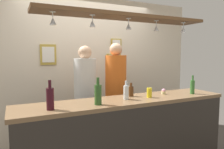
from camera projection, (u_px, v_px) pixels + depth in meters
The scene contains 20 objects.
back_wall at pixel (89, 68), 3.85m from camera, with size 4.40×0.06×2.60m, color beige.
bar_counter at pixel (134, 129), 2.47m from camera, with size 2.70×0.55×1.01m.
overhead_glass_rack at pixel (126, 17), 2.53m from camera, with size 2.20×0.36×0.04m, color brown.
hanging_wineglass_far_left at pixel (53, 21), 2.12m from camera, with size 0.07×0.07×0.13m.
hanging_wineglass_left at pixel (92, 23), 2.29m from camera, with size 0.07×0.07×0.13m.
hanging_wineglass_center_left at pixel (129, 26), 2.51m from camera, with size 0.07×0.07×0.13m.
hanging_wineglass_center at pixel (156, 28), 2.69m from camera, with size 0.07×0.07×0.13m.
hanging_wineglass_center_right at pixel (183, 29), 2.85m from camera, with size 0.07×0.07×0.13m.
person_middle_white_patterned_shirt at pixel (85, 90), 3.16m from camera, with size 0.34×0.34×1.69m.
person_right_orange_shirt at pixel (116, 86), 3.38m from camera, with size 0.34×0.34×1.74m.
bottle_beer_brown_stubby at pixel (131, 91), 2.74m from camera, with size 0.07×0.07×0.18m.
bottle_wine_dark_red at pixel (50, 98), 2.07m from camera, with size 0.08×0.08×0.30m.
bottle_champagne_green at pixel (98, 94), 2.28m from camera, with size 0.08×0.08×0.30m.
bottle_beer_green_import at pixel (192, 86), 2.92m from camera, with size 0.06×0.06×0.26m.
bottle_soda_clear at pixel (126, 92), 2.55m from camera, with size 0.06×0.06×0.23m.
drink_can at pixel (149, 93), 2.67m from camera, with size 0.07×0.07×0.12m, color yellow.
cupcake at pixel (164, 92), 2.89m from camera, with size 0.06×0.06×0.08m.
picture_frame_upper_small at pixel (116, 43), 4.00m from camera, with size 0.22×0.02×0.18m.
picture_frame_caricature at pixel (48, 55), 3.48m from camera, with size 0.26×0.02×0.34m.
picture_frame_lower_pair at pixel (114, 58), 4.01m from camera, with size 0.30×0.02×0.18m.
Camera 1 is at (-1.27, -2.56, 1.56)m, focal length 33.48 mm.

